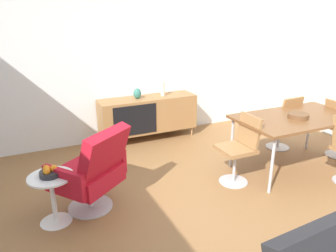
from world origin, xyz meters
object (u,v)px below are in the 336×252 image
sideboard (148,114)px  lounge_chair_red (92,170)px  wooden_bowl_on_table (298,116)px  side_table_round (53,194)px  vase_cobalt (163,89)px  vase_sculptural_dark (137,94)px  dining_table (296,119)px  fruit_bowl (50,172)px  dining_chair_back_right (284,120)px  dining_chair_near_window (240,147)px

sideboard → lounge_chair_red: 2.11m
wooden_bowl_on_table → side_table_round: (-3.04, 0.15, -0.45)m
lounge_chair_red → vase_cobalt: bearing=47.0°
vase_sculptural_dark → sideboard: bearing=-0.6°
dining_table → wooden_bowl_on_table: (-0.04, -0.06, 0.07)m
lounge_chair_red → fruit_bowl: lounge_chair_red is taller
vase_sculptural_dark → side_table_round: 2.36m
dining_table → fruit_bowl: size_ratio=8.00×
lounge_chair_red → vase_sculptural_dark: bearing=56.3°
vase_cobalt → vase_sculptural_dark: size_ratio=1.40×
vase_cobalt → dining_chair_back_right: 1.96m
dining_table → side_table_round: size_ratio=3.08×
vase_sculptural_dark → wooden_bowl_on_table: bearing=-51.4°
sideboard → lounge_chair_red: size_ratio=1.69×
vase_cobalt → dining_chair_back_right: size_ratio=0.28×
vase_cobalt → side_table_round: (-1.98, -1.73, -0.52)m
vase_sculptural_dark → dining_chair_near_window: 1.97m
wooden_bowl_on_table → lounge_chair_red: 2.65m
vase_cobalt → wooden_bowl_on_table: vase_cobalt is taller
wooden_bowl_on_table → dining_chair_near_window: 0.90m
dining_chair_near_window → lounge_chair_red: (-1.77, 0.15, -0.00)m
vase_sculptural_dark → vase_cobalt: bearing=0.0°
sideboard → side_table_round: sideboard is taller
dining_table → side_table_round: dining_table is taller
lounge_chair_red → dining_table: bearing=-3.3°
dining_table → lounge_chair_red: size_ratio=1.69×
wooden_bowl_on_table → dining_chair_near_window: dining_chair_near_window is taller
dining_chair_back_right → dining_chair_near_window: size_ratio=1.00×
sideboard → vase_sculptural_dark: vase_sculptural_dark is taller
side_table_round → fruit_bowl: (-0.00, 0.00, 0.24)m
dining_chair_near_window → lounge_chair_red: bearing=175.1°
side_table_round → fruit_bowl: bearing=154.4°
lounge_chair_red → side_table_round: 0.45m
wooden_bowl_on_table → lounge_chair_red: size_ratio=0.27×
dining_table → wooden_bowl_on_table: wooden_bowl_on_table is taller
sideboard → dining_table: dining_table is taller
dining_chair_back_right → side_table_round: (-3.43, -0.46, -0.15)m
dining_table → dining_chair_near_window: bearing=-180.0°
vase_sculptural_dark → dining_table: 2.39m
fruit_bowl → wooden_bowl_on_table: bearing=-2.9°
vase_sculptural_dark → dining_chair_near_window: vase_sculptural_dark is taller
dining_table → wooden_bowl_on_table: bearing=-126.1°
vase_cobalt → fruit_bowl: vase_cobalt is taller
sideboard → vase_cobalt: 0.48m
dining_table → dining_chair_back_right: (0.35, 0.56, -0.23)m
dining_table → side_table_round: bearing=178.2°
dining_chair_near_window → fruit_bowl: dining_chair_near_window is taller
dining_chair_back_right → dining_chair_near_window: (-1.24, -0.56, 0.00)m
wooden_bowl_on_table → dining_table: bearing=53.9°
sideboard → dining_chair_back_right: size_ratio=1.87×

